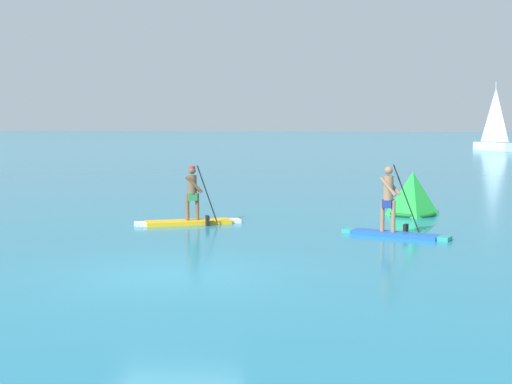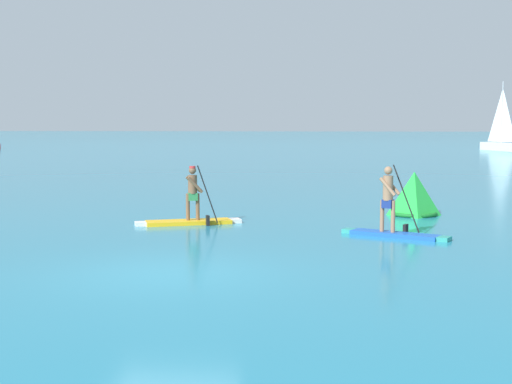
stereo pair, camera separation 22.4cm
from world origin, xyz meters
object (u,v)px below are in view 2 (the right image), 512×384
Objects in this scene: paddleboarder_far_right at (393,220)px; race_marker_buoy at (414,196)px; paddleboarder_mid_center at (191,213)px; sailboat_right_horizon at (501,141)px.

race_marker_buoy is (1.00, 4.42, 0.18)m from paddleboarder_far_right.
paddleboarder_far_right is (5.60, -1.71, 0.11)m from paddleboarder_mid_center.
race_marker_buoy is 0.21× the size of sailboat_right_horizon.
paddleboarder_mid_center is 0.43× the size of sailboat_right_horizon.
sailboat_right_horizon is at bearing 48.83° from paddleboarder_mid_center.
paddleboarder_far_right is 1.86× the size of race_marker_buoy.
paddleboarder_far_right is 0.39× the size of sailboat_right_horizon.
sailboat_right_horizon is (15.62, 58.62, 0.51)m from paddleboarder_far_right.
paddleboarder_far_right is at bearing -37.65° from paddleboarder_mid_center.
paddleboarder_mid_center is 1.11× the size of paddleboarder_far_right.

